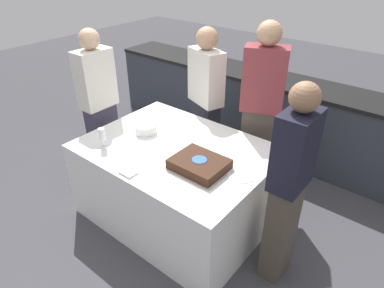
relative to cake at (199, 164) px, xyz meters
The scene contains 13 objects.
ground_plane 0.88m from the cake, 160.29° to the left, with size 14.00×14.00×0.00m, color #424247.
back_counter 1.86m from the cake, 100.89° to the left, with size 4.40×0.58×0.92m.
dining_table 0.56m from the cake, 160.29° to the left, with size 1.60×1.19×0.75m.
cake is the anchor object (origin of this frame).
plate_stack 0.75m from the cake, 168.68° to the left, with size 0.20×0.20×0.08m.
wine_glass 0.88m from the cake, 162.51° to the right, with size 0.07×0.07×0.18m.
side_plate_near_cake 0.32m from the cake, 92.06° to the left, with size 0.21×0.21×0.00m.
side_plate_right_edge 0.33m from the cake, 23.46° to the left, with size 0.21×0.21×0.00m.
utensil_pile 0.55m from the cake, 134.06° to the right, with size 0.12×0.09×0.02m.
person_cutting_cake 0.95m from the cake, 90.00° to the left, with size 0.43×0.33×1.72m.
person_seated_left 1.37m from the cake, behind, with size 0.20×0.35×1.61m.
person_seated_right 0.69m from the cake, 10.36° to the left, with size 0.20×0.32×1.59m.
person_standing_back 1.14m from the cake, 124.48° to the left, with size 0.44×0.33×1.58m.
Camera 1 is at (1.67, -1.86, 2.29)m, focal length 32.00 mm.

